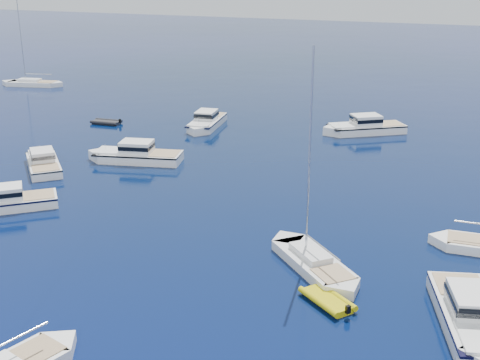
% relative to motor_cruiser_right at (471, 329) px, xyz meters
% --- Properties ---
extents(motor_cruiser_right, '(6.00, 10.54, 2.65)m').
position_rel_motor_cruiser_right_xyz_m(motor_cruiser_right, '(0.00, 0.00, 0.00)').
color(motor_cruiser_right, white).
rests_on(motor_cruiser_right, ground).
extents(motor_cruiser_left, '(8.45, 8.08, 2.35)m').
position_rel_motor_cruiser_right_xyz_m(motor_cruiser_left, '(-34.73, 3.31, 0.00)').
color(motor_cruiser_left, white).
rests_on(motor_cruiser_left, ground).
extents(motor_cruiser_centre, '(10.38, 5.46, 2.61)m').
position_rel_motor_cruiser_right_xyz_m(motor_cruiser_centre, '(-32.13, 18.07, 0.00)').
color(motor_cruiser_centre, white).
rests_on(motor_cruiser_centre, ground).
extents(motor_cruiser_far_l, '(8.19, 8.14, 2.32)m').
position_rel_motor_cruiser_right_xyz_m(motor_cruiser_far_l, '(-38.88, 12.81, 0.00)').
color(motor_cruiser_far_l, white).
rests_on(motor_cruiser_far_l, ground).
extents(motor_cruiser_distant, '(10.10, 8.52, 2.68)m').
position_rel_motor_cruiser_right_xyz_m(motor_cruiser_distant, '(-14.27, 37.64, 0.00)').
color(motor_cruiser_distant, white).
rests_on(motor_cruiser_distant, ground).
extents(motor_cruiser_horizon, '(4.49, 9.83, 2.49)m').
position_rel_motor_cruiser_right_xyz_m(motor_cruiser_horizon, '(-31.87, 32.92, 0.00)').
color(motor_cruiser_horizon, white).
rests_on(motor_cruiser_horizon, ground).
extents(sailboat_mid_r, '(8.75, 8.45, 14.19)m').
position_rel_motor_cruiser_right_xyz_m(sailboat_mid_r, '(-9.66, 3.43, 0.00)').
color(sailboat_mid_r, silver).
rests_on(sailboat_mid_r, ground).
extents(sailboat_far_l, '(11.06, 5.33, 15.74)m').
position_rel_motor_cruiser_right_xyz_m(sailboat_far_l, '(-69.08, 45.90, 0.00)').
color(sailboat_far_l, white).
rests_on(sailboat_far_l, ground).
extents(tender_yellow, '(4.02, 3.67, 0.95)m').
position_rel_motor_cruiser_right_xyz_m(tender_yellow, '(-7.61, -0.51, 0.00)').
color(tender_yellow, '#C0B30B').
rests_on(tender_yellow, ground).
extents(tender_grey_far, '(3.87, 2.37, 0.95)m').
position_rel_motor_cruiser_right_xyz_m(tender_grey_far, '(-43.60, 29.57, 0.00)').
color(tender_grey_far, black).
rests_on(tender_grey_far, ground).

